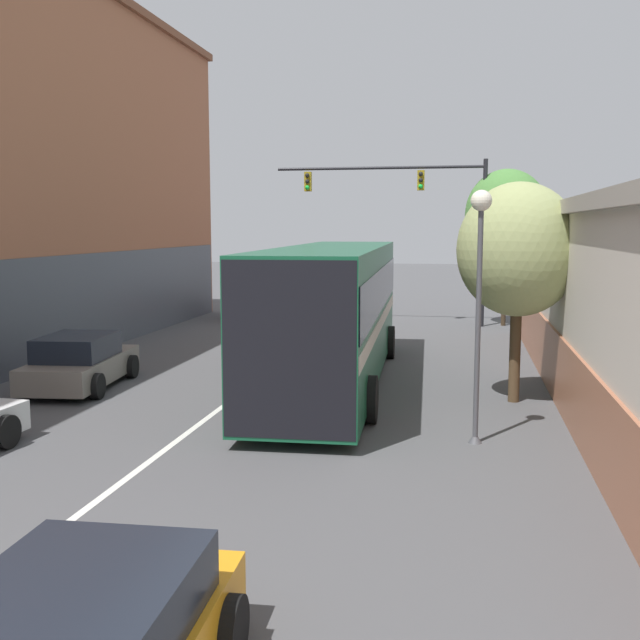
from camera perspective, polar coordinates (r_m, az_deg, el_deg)
The scene contains 8 objects.
lane_center_line at distance 19.95m, azimuth -4.78°, elevation -4.60°, with size 0.14×44.35×0.01m.
bus at distance 19.29m, azimuth 1.04°, elevation 0.99°, with size 3.18×12.71×3.55m.
parked_car_left_near at distance 19.85m, azimuth -17.82°, elevation -3.11°, with size 2.32×4.20×1.36m.
parked_car_left_far at distance 33.83m, azimuth -4.67°, elevation 1.41°, with size 2.35×4.35×1.45m.
traffic_signal_gantry at distance 31.04m, azimuth 7.72°, elevation 8.62°, with size 8.59×0.36×6.73m.
street_lamp at distance 14.05m, azimuth 12.05°, elevation 3.19°, with size 0.39×0.39×4.72m.
street_tree_near at distance 17.67m, azimuth 14.87°, elevation 5.16°, with size 2.78×2.50×5.06m.
street_tree_far at distance 31.49m, azimuth 14.02°, elevation 7.79°, with size 3.31×2.98×6.36m.
Camera 1 is at (5.25, -2.64, 4.05)m, focal length 42.00 mm.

